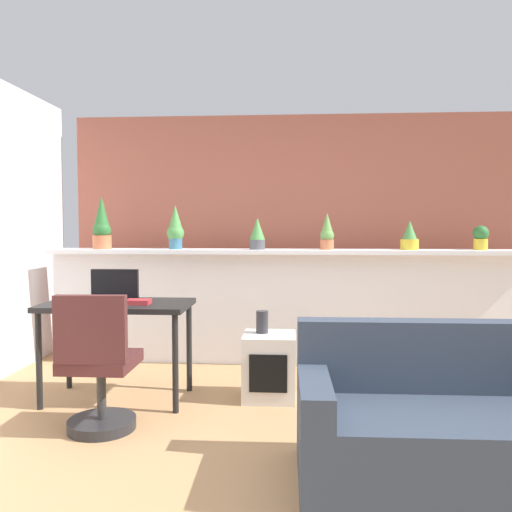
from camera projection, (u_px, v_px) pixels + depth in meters
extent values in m
plane|color=tan|center=(290.00, 453.00, 3.05)|extent=(12.00, 12.00, 0.00)
cube|color=white|center=(291.00, 309.00, 5.01)|extent=(4.64, 0.16, 1.07)
cube|color=white|center=(291.00, 252.00, 4.94)|extent=(4.64, 0.39, 0.04)
cube|color=#9E5442|center=(291.00, 234.00, 5.57)|extent=(4.64, 0.10, 2.50)
cylinder|color=#C66B42|center=(102.00, 242.00, 5.03)|extent=(0.18, 0.18, 0.13)
sphere|color=#2D7033|center=(102.00, 230.00, 5.02)|extent=(0.17, 0.17, 0.17)
cone|color=#2D7033|center=(102.00, 211.00, 5.01)|extent=(0.15, 0.15, 0.29)
cylinder|color=#386B84|center=(176.00, 244.00, 5.02)|extent=(0.13, 0.13, 0.10)
sphere|color=#4C9347|center=(176.00, 233.00, 5.02)|extent=(0.17, 0.17, 0.17)
cone|color=#4C9347|center=(175.00, 218.00, 5.01)|extent=(0.14, 0.14, 0.23)
cylinder|color=#4C4C51|center=(257.00, 245.00, 4.94)|extent=(0.15, 0.15, 0.09)
cone|color=#4C9347|center=(257.00, 229.00, 4.93)|extent=(0.14, 0.14, 0.21)
cylinder|color=#C66B42|center=(327.00, 244.00, 4.93)|extent=(0.13, 0.13, 0.10)
sphere|color=#669E4C|center=(327.00, 235.00, 4.92)|extent=(0.13, 0.13, 0.13)
cone|color=#669E4C|center=(327.00, 223.00, 4.91)|extent=(0.11, 0.11, 0.19)
cylinder|color=gold|center=(409.00, 244.00, 4.89)|extent=(0.17, 0.17, 0.10)
cone|color=#4C9347|center=(410.00, 230.00, 4.88)|extent=(0.14, 0.14, 0.18)
cylinder|color=gold|center=(481.00, 244.00, 4.85)|extent=(0.13, 0.13, 0.10)
sphere|color=#2D7033|center=(481.00, 233.00, 4.84)|extent=(0.14, 0.14, 0.14)
cylinder|color=black|center=(39.00, 361.00, 3.75)|extent=(0.04, 0.04, 0.71)
cylinder|color=black|center=(175.00, 364.00, 3.69)|extent=(0.04, 0.04, 0.71)
cylinder|color=black|center=(69.00, 345.00, 4.25)|extent=(0.04, 0.04, 0.71)
cylinder|color=black|center=(189.00, 347.00, 4.18)|extent=(0.04, 0.04, 0.71)
cube|color=black|center=(117.00, 305.00, 3.95)|extent=(1.10, 0.60, 0.04)
cube|color=black|center=(115.00, 285.00, 4.02)|extent=(0.37, 0.04, 0.25)
cylinder|color=#262628|center=(102.00, 424.00, 3.40)|extent=(0.44, 0.44, 0.07)
cylinder|color=#333333|center=(102.00, 393.00, 3.39)|extent=(0.06, 0.06, 0.34)
cube|color=#4C2323|center=(101.00, 361.00, 3.38)|extent=(0.44, 0.44, 0.08)
cube|color=#4C2323|center=(91.00, 329.00, 3.17)|extent=(0.44, 0.09, 0.42)
cube|color=silver|center=(269.00, 366.00, 4.01)|extent=(0.40, 0.40, 0.50)
cube|color=black|center=(268.00, 373.00, 3.82)|extent=(0.28, 0.04, 0.28)
cylinder|color=#2D2D33|center=(262.00, 322.00, 4.03)|extent=(0.09, 0.09, 0.17)
cube|color=#B22D33|center=(138.00, 302.00, 3.85)|extent=(0.18, 0.12, 0.04)
cube|color=#333D4C|center=(451.00, 447.00, 2.65)|extent=(1.57, 0.78, 0.40)
cube|color=#333D4C|center=(436.00, 356.00, 2.93)|extent=(1.56, 0.18, 0.40)
cube|color=#333D4C|center=(314.00, 391.00, 2.68)|extent=(0.17, 0.76, 0.16)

